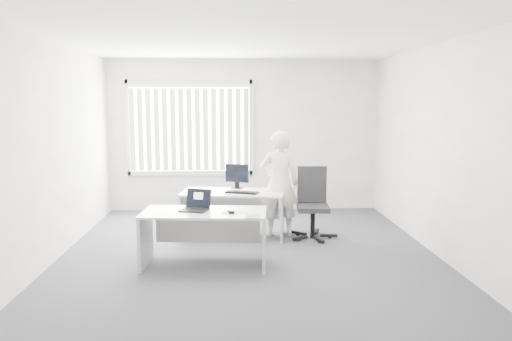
{
  "coord_description": "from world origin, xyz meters",
  "views": [
    {
      "loc": [
        -0.2,
        -6.29,
        2.04
      ],
      "look_at": [
        0.09,
        0.15,
        1.14
      ],
      "focal_mm": 35.0,
      "sensor_mm": 36.0,
      "label": 1
    }
  ],
  "objects_px": {
    "office_chair": "(312,216)",
    "person": "(279,183)",
    "laptop": "(194,201)",
    "monitor": "(237,176)",
    "desk_near": "(204,227)",
    "desk_far": "(233,204)"
  },
  "relations": [
    {
      "from": "office_chair",
      "to": "person",
      "type": "xyz_separation_m",
      "value": [
        -0.49,
        0.14,
        0.47
      ]
    },
    {
      "from": "laptop",
      "to": "monitor",
      "type": "bearing_deg",
      "value": 91.34
    },
    {
      "from": "office_chair",
      "to": "monitor",
      "type": "xyz_separation_m",
      "value": [
        -1.13,
        0.37,
        0.55
      ]
    },
    {
      "from": "desk_near",
      "to": "office_chair",
      "type": "distance_m",
      "value": 1.99
    },
    {
      "from": "office_chair",
      "to": "monitor",
      "type": "bearing_deg",
      "value": 165.3
    },
    {
      "from": "desk_far",
      "to": "monitor",
      "type": "distance_m",
      "value": 0.47
    },
    {
      "from": "desk_far",
      "to": "laptop",
      "type": "height_order",
      "value": "laptop"
    },
    {
      "from": "desk_near",
      "to": "monitor",
      "type": "relative_size",
      "value": 4.12
    },
    {
      "from": "desk_far",
      "to": "monitor",
      "type": "height_order",
      "value": "monitor"
    },
    {
      "from": "desk_far",
      "to": "office_chair",
      "type": "height_order",
      "value": "office_chair"
    },
    {
      "from": "desk_near",
      "to": "office_chair",
      "type": "xyz_separation_m",
      "value": [
        1.55,
        1.24,
        -0.17
      ]
    },
    {
      "from": "office_chair",
      "to": "desk_near",
      "type": "bearing_deg",
      "value": -137.87
    },
    {
      "from": "desk_far",
      "to": "laptop",
      "type": "relative_size",
      "value": 4.87
    },
    {
      "from": "desk_near",
      "to": "monitor",
      "type": "xyz_separation_m",
      "value": [
        0.42,
        1.61,
        0.38
      ]
    },
    {
      "from": "monitor",
      "to": "desk_near",
      "type": "bearing_deg",
      "value": -82.47
    },
    {
      "from": "person",
      "to": "monitor",
      "type": "distance_m",
      "value": 0.68
    },
    {
      "from": "desk_far",
      "to": "desk_near",
      "type": "bearing_deg",
      "value": -97.47
    },
    {
      "from": "office_chair",
      "to": "laptop",
      "type": "bearing_deg",
      "value": -140.58
    },
    {
      "from": "monitor",
      "to": "person",
      "type": "bearing_deg",
      "value": 1.95
    },
    {
      "from": "desk_near",
      "to": "desk_far",
      "type": "distance_m",
      "value": 1.38
    },
    {
      "from": "office_chair",
      "to": "monitor",
      "type": "height_order",
      "value": "monitor"
    },
    {
      "from": "laptop",
      "to": "monitor",
      "type": "relative_size",
      "value": 0.86
    }
  ]
}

